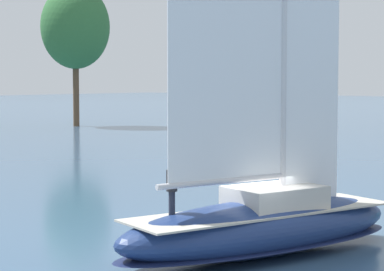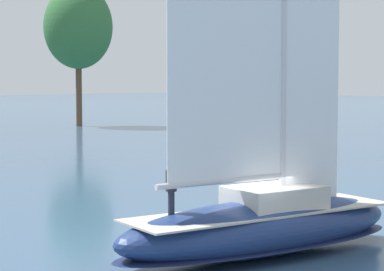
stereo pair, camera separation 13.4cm
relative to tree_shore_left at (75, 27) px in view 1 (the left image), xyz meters
name	(u,v)px [view 1 (the left image)]	position (x,y,z in m)	size (l,w,h in m)	color
ground_plane	(262,255)	(-38.91, -55.25, -11.81)	(400.00, 400.00, 0.00)	#385675
tree_shore_left	(75,27)	(0.00, 0.00, 0.00)	(8.20, 8.20, 16.88)	brown
sailboat_main	(262,220)	(-38.89, -55.26, -10.65)	(11.24, 5.77, 14.87)	navy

